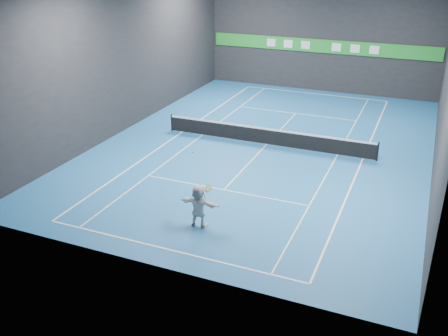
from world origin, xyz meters
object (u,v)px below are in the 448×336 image
at_px(tennis_ball, 193,152).
at_px(tennis_net, 267,136).
at_px(player, 199,206).
at_px(tennis_racket, 208,190).

bearing_deg(tennis_ball, tennis_net, 90.44).
height_order(player, tennis_net, player).
distance_m(tennis_ball, tennis_net, 10.02).
bearing_deg(tennis_net, player, -88.07).
distance_m(tennis_net, tennis_racket, 9.87).
relative_size(tennis_ball, tennis_net, 0.01).
bearing_deg(tennis_racket, tennis_net, 94.23).
bearing_deg(player, tennis_ball, -31.55).
height_order(tennis_ball, tennis_net, tennis_ball).
distance_m(player, tennis_net, 9.83).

